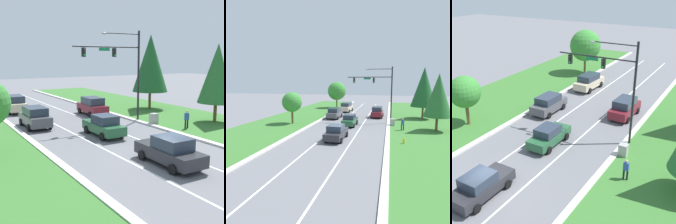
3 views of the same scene
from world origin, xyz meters
The scene contains 15 objects.
ground_plane centered at (0.00, 0.00, 0.00)m, with size 160.00×160.00×0.00m, color slate.
curb_strip_right centered at (5.65, 0.00, 0.07)m, with size 0.50×90.00×0.15m.
curb_strip_left centered at (-5.65, 0.00, 0.07)m, with size 0.50×90.00×0.15m.
lane_stripe_inner_left centered at (-1.80, 0.00, 0.00)m, with size 0.14×81.00×0.01m.
lane_stripe_inner_right centered at (1.80, 0.00, 0.00)m, with size 0.14×81.00×0.01m.
traffic_signal_mast centered at (4.10, 10.96, 5.80)m, with size 7.08×0.41×8.84m.
champagne_suv centered at (-3.44, 22.17, 1.03)m, with size 2.31×5.00×1.99m.
charcoal_sedan centered at (-0.05, -0.73, 0.85)m, with size 2.09×4.67×1.74m.
burgundy_suv centered at (3.56, 16.26, 1.00)m, with size 2.21×4.60×1.97m.
graphite_suv centered at (-3.83, 13.27, 0.97)m, with size 2.14×4.56×1.89m.
forest_sedan centered at (0.02, 7.34, 0.85)m, with size 1.99×4.55×1.74m.
utility_cabinet centered at (6.24, 8.73, 0.53)m, with size 0.70×0.60×1.06m.
pedestrian centered at (7.53, 5.70, 0.94)m, with size 0.40×0.22×1.69m.
conifer_near_right_tree centered at (11.41, 16.11, 5.60)m, with size 4.27×4.27×9.03m.
conifer_far_right_tree centered at (11.87, 6.32, 4.79)m, with size 3.55×3.55×7.63m.
Camera 1 is at (-12.04, -14.21, 6.29)m, focal length 50.00 mm.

